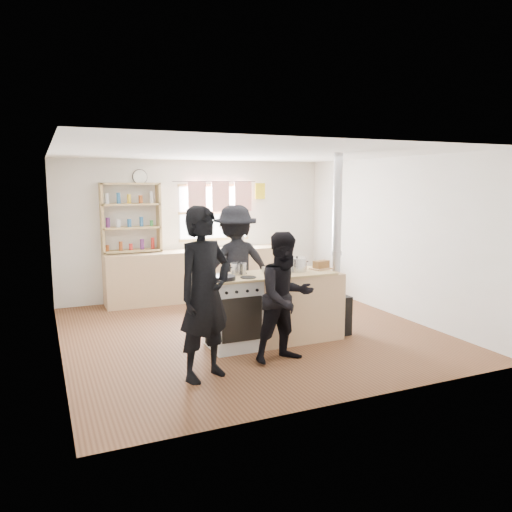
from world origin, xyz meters
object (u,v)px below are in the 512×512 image
Objects in this scene: skillet_greens at (224,278)px; person_far at (235,266)px; thermos at (241,240)px; person_near_left at (205,294)px; cooking_island at (275,308)px; person_near_right at (286,297)px; flue_heater at (335,289)px; stockpot_stove at (238,269)px; bread_board at (321,266)px; stockpot_counter at (297,264)px; roast_tray at (277,270)px.

skillet_greens is 1.28m from person_far.
person_near_left is (-1.87, -3.58, -0.10)m from thermos.
person_near_left is 1.05× the size of person_far.
person_near_right is (-0.20, -0.70, 0.31)m from cooking_island.
thermos is 0.11× the size of flue_heater.
stockpot_stove is 0.12× the size of person_far.
stockpot_stove is at bearing 41.67° from skillet_greens.
person_far is (0.02, 1.67, 0.12)m from person_near_right.
bread_board reaches higher than skillet_greens.
person_near_left reaches higher than thermos.
stockpot_counter is 0.86× the size of bread_board.
person_near_left is (-1.26, -0.84, -0.03)m from roast_tray.
roast_tray is at bearing 178.03° from bread_board.
stockpot_stove reaches higher than cooking_island.
cooking_island is 0.65m from stockpot_counter.
roast_tray is 1.53× the size of stockpot_stove.
person_near_right is 1.68m from person_far.
bread_board is (0.06, -2.76, -0.06)m from thermos.
stockpot_counter is at bearing -6.42° from stockpot_stove.
skillet_greens is at bearing -171.07° from stockpot_counter.
flue_heater reaches higher than person_far.
stockpot_counter reaches higher than cooking_island.
stockpot_stove is (-0.51, 0.08, 0.04)m from roast_tray.
person_far is (-0.82, -1.79, -0.15)m from thermos.
flue_heater is at bearing 139.86° from person_far.
bread_board is 0.18× the size of person_far.
skillet_greens is 1.12m from stockpot_counter.
person_near_right reaches higher than bread_board.
cooking_island is 0.93m from skillet_greens.
person_near_right is 0.87× the size of person_far.
person_near_right is at bearing -142.03° from bread_board.
person_near_right is at bearing 91.16° from person_far.
person_far is at bearing 83.16° from person_near_right.
person_near_left reaches higher than roast_tray.
skillet_greens is 1.24× the size of bread_board.
roast_tray is 0.97m from person_far.
person_near_right is at bearing -148.92° from flue_heater.
person_far reaches higher than stockpot_stove.
thermos is 1.98m from person_far.
roast_tray is 0.21× the size of person_near_right.
roast_tray is (0.04, 0.03, 0.50)m from cooking_island.
person_near_left reaches higher than stockpot_counter.
flue_heater is (1.40, -0.12, -0.36)m from stockpot_stove.
person_near_right reaches higher than thermos.
cooking_island is 1.55m from person_near_left.
flue_heater is 1.50m from person_far.
bread_board is at bearing -1.97° from roast_tray.
thermos is 2.76m from bread_board.
person_near_left is at bearing -159.73° from flue_heater.
stockpot_stove is 0.93m from person_far.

